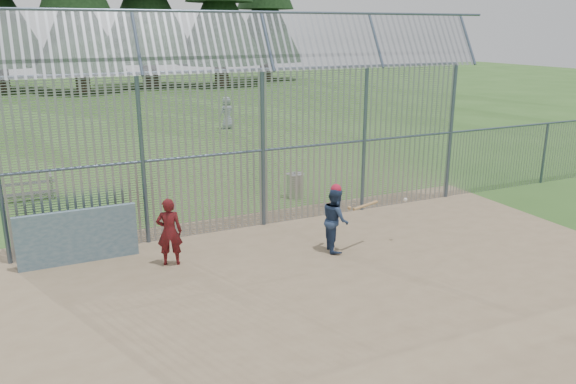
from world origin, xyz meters
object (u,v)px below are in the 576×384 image
bleacher (0,187)px  trash_can (295,185)px  dugout_wall (78,237)px  onlooker (169,232)px  batter (335,219)px

bleacher → trash_can: bearing=-22.6°
dugout_wall → onlooker: 2.02m
dugout_wall → batter: (5.41, -1.72, 0.14)m
batter → onlooker: size_ratio=0.99×
trash_can → bleacher: trash_can is taller
batter → trash_can: batter is taller
trash_can → bleacher: 8.79m
bleacher → onlooker: bearing=-63.1°
batter → trash_can: size_ratio=1.81×
dugout_wall → batter: batter is taller
batter → onlooker: 3.72m
onlooker → bleacher: size_ratio=0.50×
onlooker → trash_can: onlooker is taller
onlooker → trash_can: bearing=-127.4°
dugout_wall → onlooker: onlooker is taller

